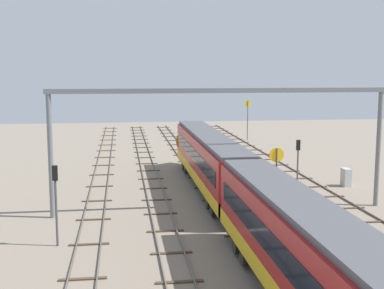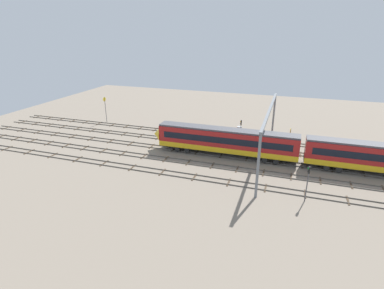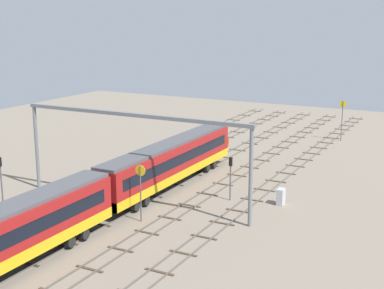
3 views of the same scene
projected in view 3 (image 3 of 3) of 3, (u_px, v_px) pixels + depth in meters
ground_plane at (193, 175)px, 64.67m from camera, size 110.36×110.36×0.00m
track_near_foreground at (270, 185)px, 60.35m from camera, size 94.36×2.40×0.16m
track_second_near at (230, 179)px, 62.50m from camera, size 94.36×2.40×0.16m
track_with_train at (193, 174)px, 64.66m from camera, size 94.36×2.40×0.16m
track_second_far at (158, 169)px, 66.82m from camera, size 94.36×2.40×0.16m
track_far_background at (125, 164)px, 68.97m from camera, size 94.36×2.40×0.16m
train at (105, 193)px, 49.34m from camera, size 50.40×3.24×4.80m
overhead_gantry at (132, 133)px, 52.72m from camera, size 0.40×25.06×9.16m
speed_sign_near_foreground at (141, 184)px, 49.17m from camera, size 0.14×1.00×5.27m
speed_sign_mid_trackside at (342, 115)px, 81.34m from camera, size 0.14×0.99×6.00m
signal_light_trackside_approach at (231, 172)px, 55.03m from camera, size 0.31×0.32×4.47m
signal_light_trackside_departure at (1, 174)px, 53.36m from camera, size 0.31×0.32×4.90m
relay_cabinet at (281, 197)px, 54.18m from camera, size 1.02×0.64×1.63m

